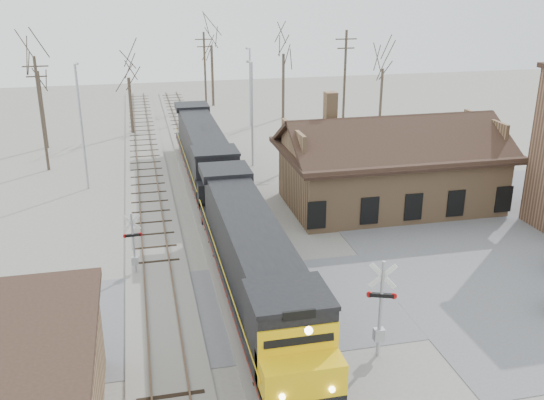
% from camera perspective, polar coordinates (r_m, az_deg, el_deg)
% --- Properties ---
extents(ground, '(140.00, 140.00, 0.00)m').
position_cam_1_polar(ground, '(30.11, -1.59, -10.06)').
color(ground, gray).
rests_on(ground, ground).
extents(road, '(60.00, 9.00, 0.03)m').
position_cam_1_polar(road, '(30.11, -1.59, -10.04)').
color(road, '#5C5C61').
rests_on(road, ground).
extents(parking_lot, '(22.00, 26.00, 0.03)m').
position_cam_1_polar(parking_lot, '(40.36, 23.16, -3.58)').
color(parking_lot, '#5C5C61').
rests_on(parking_lot, ground).
extents(track_main, '(3.40, 90.00, 0.24)m').
position_cam_1_polar(track_main, '(43.54, -5.46, -0.20)').
color(track_main, gray).
rests_on(track_main, ground).
extents(track_siding, '(3.40, 90.00, 0.24)m').
position_cam_1_polar(track_siding, '(43.26, -11.38, -0.66)').
color(track_siding, gray).
rests_on(track_siding, ground).
extents(depot, '(15.20, 9.31, 7.90)m').
position_cam_1_polar(depot, '(43.12, 10.99, 2.59)').
color(depot, '#98724E').
rests_on(depot, ground).
extents(locomotive_lead, '(2.96, 19.85, 4.41)m').
position_cam_1_polar(locomotive_lead, '(29.09, -1.66, -6.04)').
color(locomotive_lead, black).
rests_on(locomotive_lead, ground).
extents(locomotive_trailing, '(2.96, 19.85, 4.17)m').
position_cam_1_polar(locomotive_trailing, '(47.78, -6.39, 4.45)').
color(locomotive_trailing, black).
rests_on(locomotive_trailing, ground).
extents(crossbuck_near, '(1.21, 0.51, 4.42)m').
position_cam_1_polar(crossbuck_near, '(26.05, 10.17, -10.39)').
color(crossbuck_near, '#A5A8AD').
rests_on(crossbuck_near, ground).
extents(crossbuck_far, '(1.02, 0.27, 3.56)m').
position_cam_1_polar(crossbuck_far, '(33.30, -12.90, -4.21)').
color(crossbuck_far, '#A5A8AD').
rests_on(crossbuck_far, ground).
extents(streetlight_a, '(0.25, 2.04, 9.40)m').
position_cam_1_polar(streetlight_a, '(47.21, -17.52, 7.11)').
color(streetlight_a, '#A5A8AD').
rests_on(streetlight_a, ground).
extents(streetlight_b, '(0.25, 2.04, 8.77)m').
position_cam_1_polar(streetlight_b, '(51.07, -1.91, 8.60)').
color(streetlight_b, '#A5A8AD').
rests_on(streetlight_b, ground).
extents(streetlight_c, '(0.25, 2.04, 8.26)m').
position_cam_1_polar(streetlight_c, '(65.66, -2.10, 10.96)').
color(streetlight_c, '#A5A8AD').
rests_on(streetlight_c, ground).
extents(utility_pole_a, '(2.00, 0.24, 9.38)m').
position_cam_1_polar(utility_pole_a, '(53.11, -20.89, 7.73)').
color(utility_pole_a, '#382D23').
rests_on(utility_pole_a, ground).
extents(utility_pole_b, '(2.00, 0.24, 9.54)m').
position_cam_1_polar(utility_pole_b, '(70.56, -6.31, 11.77)').
color(utility_pole_b, '#382D23').
rests_on(utility_pole_b, ground).
extents(utility_pole_c, '(2.00, 0.24, 10.81)m').
position_cam_1_polar(utility_pole_c, '(57.13, 6.82, 10.44)').
color(utility_pole_c, '#382D23').
rests_on(utility_pole_c, ground).
extents(tree_a, '(4.80, 4.80, 11.77)m').
position_cam_1_polar(tree_a, '(60.03, -21.37, 12.35)').
color(tree_a, '#382D23').
rests_on(tree_a, ground).
extents(tree_b, '(3.84, 3.84, 9.41)m').
position_cam_1_polar(tree_b, '(63.46, -13.42, 11.97)').
color(tree_b, '#382D23').
rests_on(tree_b, ground).
extents(tree_c, '(4.95, 4.95, 12.12)m').
position_cam_1_polar(tree_c, '(76.62, -5.76, 15.20)').
color(tree_c, '#382D23').
rests_on(tree_c, ground).
extents(tree_d, '(4.83, 4.83, 11.83)m').
position_cam_1_polar(tree_d, '(69.10, 1.09, 14.58)').
color(tree_d, '#382D23').
rests_on(tree_d, ground).
extents(tree_e, '(3.73, 3.73, 9.13)m').
position_cam_1_polar(tree_e, '(70.55, 10.43, 12.80)').
color(tree_e, '#382D23').
rests_on(tree_e, ground).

